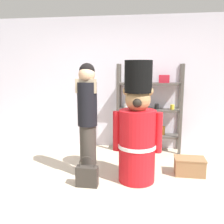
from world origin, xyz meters
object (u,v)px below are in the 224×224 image
at_px(merchandise_shelf, 149,106).
at_px(person_shopper, 87,116).
at_px(shopping_bag, 87,176).
at_px(display_crate, 189,166).
at_px(teddy_bear_guard, 137,130).

relative_size(merchandise_shelf, person_shopper, 1.00).
relative_size(shopping_bag, display_crate, 0.96).
bearing_deg(display_crate, person_shopper, -169.43).
xyz_separation_m(teddy_bear_guard, person_shopper, (-0.73, 0.03, 0.18)).
distance_m(shopping_bag, display_crate, 1.58).
height_order(teddy_bear_guard, shopping_bag, teddy_bear_guard).
relative_size(merchandise_shelf, teddy_bear_guard, 0.98).
bearing_deg(shopping_bag, person_shopper, 100.77).
distance_m(teddy_bear_guard, shopping_bag, 0.94).
bearing_deg(person_shopper, merchandise_shelf, 56.58).
relative_size(person_shopper, display_crate, 3.71).
height_order(merchandise_shelf, display_crate, merchandise_shelf).
distance_m(person_shopper, shopping_bag, 0.84).
bearing_deg(merchandise_shelf, person_shopper, -123.42).
height_order(person_shopper, display_crate, person_shopper).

